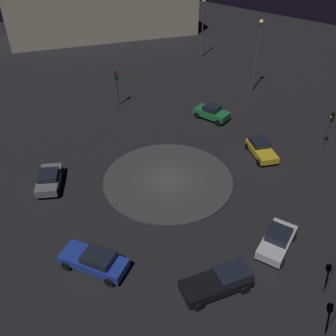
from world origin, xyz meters
TOP-DOWN VIEW (x-y plane):
  - ground_plane at (0.00, 0.00)m, footprint 118.06×118.06m
  - roundabout_island at (0.00, 0.00)m, footprint 11.44×11.44m
  - car_blue at (-2.52, 10.41)m, footprint 4.90×3.09m
  - car_grey at (7.27, 7.23)m, footprint 4.14×4.03m
  - car_green at (3.62, -11.76)m, footprint 3.97×2.17m
  - car_yellow at (-4.20, -8.91)m, footprint 4.21×3.77m
  - car_black at (-9.75, 6.37)m, footprint 3.64×4.77m
  - car_silver at (-10.89, 0.85)m, footprint 2.48×4.15m
  - traffic_light_southeast at (14.05, -7.22)m, footprint 0.40×0.37m
  - traffic_light_southwest at (-8.38, -14.12)m, footprint 0.37×0.40m
  - streetlamp_south at (4.01, -21.37)m, footprint 0.55×0.55m
  - streetlamp_southeast at (16.52, -27.28)m, footprint 0.52×0.52m
  - store_building at (37.32, -25.54)m, footprint 26.74×33.72m

SIDE VIEW (x-z plane):
  - ground_plane at x=0.00m, z-range 0.00..0.00m
  - roundabout_island at x=0.00m, z-range 0.00..0.17m
  - car_yellow at x=-4.20m, z-range 0.02..1.40m
  - car_grey at x=7.27m, z-range 0.04..1.45m
  - car_silver at x=-10.89m, z-range 0.01..1.49m
  - car_black at x=-9.75m, z-range 0.03..1.47m
  - car_blue at x=-2.52m, z-range 0.02..1.54m
  - car_green at x=3.62m, z-range 0.02..1.60m
  - traffic_light_southwest at x=-8.38m, z-range 0.85..4.82m
  - traffic_light_southeast at x=14.05m, z-range 0.89..5.12m
  - store_building at x=37.32m, z-range 0.00..9.24m
  - streetlamp_southeast at x=16.52m, z-range 1.25..9.77m
  - streetlamp_south at x=4.01m, z-range 1.45..10.35m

